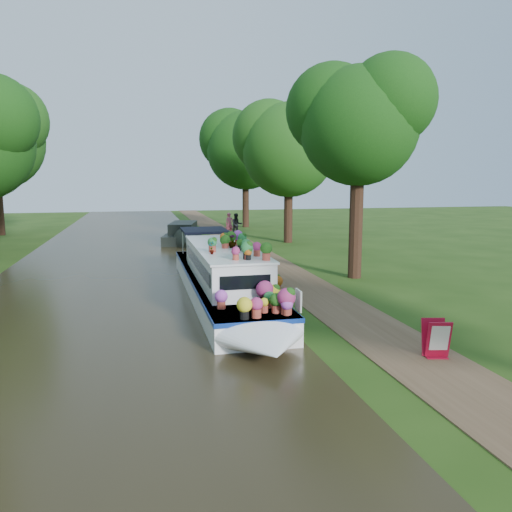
{
  "coord_description": "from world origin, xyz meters",
  "views": [
    {
      "loc": [
        -4.97,
        -16.2,
        4.12
      ],
      "look_at": [
        -0.81,
        1.57,
        1.3
      ],
      "focal_mm": 35.0,
      "sensor_mm": 36.0,
      "label": 1
    }
  ],
  "objects_px": {
    "pedestrian_pink": "(229,224)",
    "pedestrian_dark": "(237,225)",
    "plant_boat": "(224,277)",
    "second_boat": "(183,234)",
    "sandwich_board": "(436,340)"
  },
  "relations": [
    {
      "from": "pedestrian_pink",
      "to": "pedestrian_dark",
      "type": "relative_size",
      "value": 1.01
    },
    {
      "from": "plant_boat",
      "to": "pedestrian_pink",
      "type": "xyz_separation_m",
      "value": [
        3.71,
        19.73,
        -0.0
      ]
    },
    {
      "from": "pedestrian_pink",
      "to": "pedestrian_dark",
      "type": "xyz_separation_m",
      "value": [
        0.44,
        -0.56,
        -0.01
      ]
    },
    {
      "from": "plant_boat",
      "to": "pedestrian_dark",
      "type": "relative_size",
      "value": 8.28
    },
    {
      "from": "plant_boat",
      "to": "second_boat",
      "type": "relative_size",
      "value": 1.93
    },
    {
      "from": "sandwich_board",
      "to": "pedestrian_pink",
      "type": "bearing_deg",
      "value": 102.97
    },
    {
      "from": "plant_boat",
      "to": "pedestrian_pink",
      "type": "height_order",
      "value": "plant_boat"
    },
    {
      "from": "plant_boat",
      "to": "sandwich_board",
      "type": "height_order",
      "value": "plant_boat"
    },
    {
      "from": "plant_boat",
      "to": "pedestrian_pink",
      "type": "relative_size",
      "value": 8.23
    },
    {
      "from": "pedestrian_pink",
      "to": "plant_boat",
      "type": "bearing_deg",
      "value": -109.66
    },
    {
      "from": "plant_boat",
      "to": "pedestrian_pink",
      "type": "distance_m",
      "value": 20.07
    },
    {
      "from": "second_boat",
      "to": "pedestrian_dark",
      "type": "xyz_separation_m",
      "value": [
        4.1,
        2.62,
        0.32
      ]
    },
    {
      "from": "plant_boat",
      "to": "sandwich_board",
      "type": "bearing_deg",
      "value": -58.98
    },
    {
      "from": "sandwich_board",
      "to": "pedestrian_dark",
      "type": "relative_size",
      "value": 0.54
    },
    {
      "from": "second_boat",
      "to": "pedestrian_pink",
      "type": "height_order",
      "value": "pedestrian_pink"
    }
  ]
}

